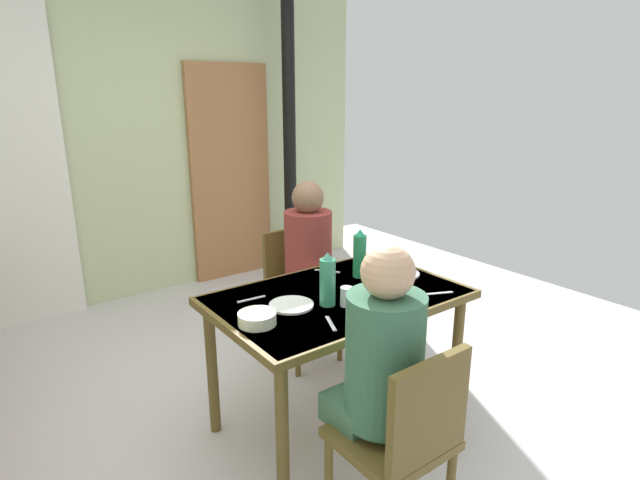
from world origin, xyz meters
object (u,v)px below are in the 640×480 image
Objects in this scene: chair_far_diner at (298,286)px; water_bottle_green_near at (360,255)px; chair_near_diner at (405,437)px; person_far_diner at (309,250)px; dining_table at (337,309)px; person_near_diner at (382,355)px; water_bottle_green_far at (328,281)px; serving_bowl_center at (257,318)px.

water_bottle_green_near reaches higher than chair_far_diner.
chair_near_diner is 1.52m from person_far_diner.
person_near_diner is at bearing -114.37° from dining_table.
water_bottle_green_near is at bearing 28.18° from water_bottle_green_far.
water_bottle_green_near is at bearing 26.46° from dining_table.
chair_near_diner is at bearing 68.25° from person_far_diner.
chair_far_diner is (0.27, 0.76, -0.17)m from dining_table.
person_near_diner is (-0.28, -0.62, 0.11)m from dining_table.
person_far_diner is at bearing 66.13° from person_near_diner.
water_bottle_green_far reaches higher than dining_table.
chair_far_diner is at bearing 68.25° from person_near_diner.
dining_table is at bearing 66.62° from person_far_diner.
person_near_diner is 1.36m from person_far_diner.
water_bottle_green_far is (0.16, 0.55, 0.10)m from person_near_diner.
person_far_diner is 0.81m from water_bottle_green_far.
person_near_diner is at bearing -125.56° from water_bottle_green_near.
person_far_diner is at bearing 90.00° from chair_far_diner.
dining_table is 0.52m from serving_bowl_center.
person_near_diner is (0.00, 0.14, 0.28)m from chair_near_diner.
dining_table is 4.61× the size of water_bottle_green_near.
person_far_diner reaches higher than water_bottle_green_far.
person_near_diner is 0.93m from water_bottle_green_near.
water_bottle_green_near is 0.79m from serving_bowl_center.
serving_bowl_center is at bearing 46.76° from chair_far_diner.
person_far_diner is at bearing 41.57° from serving_bowl_center.
chair_far_diner is (0.55, 1.52, 0.00)m from chair_near_diner.
water_bottle_green_near reaches higher than chair_near_diner.
serving_bowl_center is at bearing -166.04° from water_bottle_green_near.
dining_table is 0.82m from chair_far_diner.
water_bottle_green_far reaches higher than serving_bowl_center.
chair_near_diner is 1.00× the size of chair_far_diner.
dining_table is 0.69m from person_far_diner.
water_bottle_green_far is (-0.12, -0.08, 0.21)m from dining_table.
water_bottle_green_near reaches higher than serving_bowl_center.
chair_near_diner is 1.13× the size of person_near_diner.
water_bottle_green_near is at bearing 13.96° from serving_bowl_center.
person_near_diner reaches higher than water_bottle_green_far.
dining_table is 1.44× the size of chair_far_diner.
serving_bowl_center is (-0.50, -0.06, 0.11)m from dining_table.
serving_bowl_center is (-0.76, -0.19, -0.10)m from water_bottle_green_near.
person_near_diner is at bearing -106.16° from water_bottle_green_far.
person_near_diner is at bearing -68.53° from serving_bowl_center.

